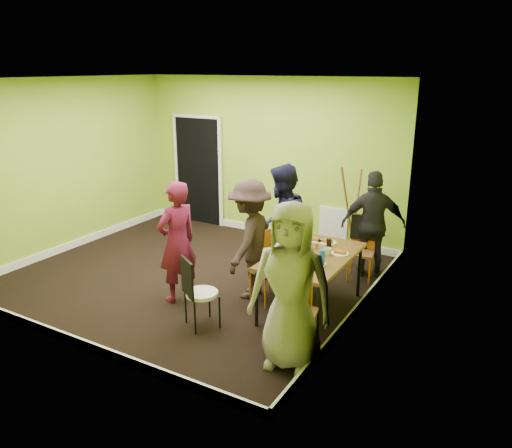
{
  "coord_description": "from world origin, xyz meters",
  "views": [
    {
      "loc": [
        4.2,
        -5.44,
        2.96
      ],
      "look_at": [
        1.06,
        0.0,
        0.96
      ],
      "focal_mm": 35.0,
      "sensor_mm": 36.0,
      "label": 1
    }
  ],
  "objects_px": {
    "chair_bentwood": "(197,289)",
    "person_front_end": "(291,286)",
    "dining_table": "(312,259)",
    "person_back_end": "(373,224)",
    "orange_bottle": "(317,246)",
    "person_left_near": "(250,239)",
    "chair_left_near": "(264,263)",
    "thermos": "(307,244)",
    "person_standing": "(177,242)",
    "person_left_far": "(282,226)",
    "blue_bottle": "(322,258)",
    "easel": "(358,215)",
    "chair_left_far": "(287,258)",
    "chair_front_end": "(296,310)",
    "chair_back_end": "(364,234)"
  },
  "relations": [
    {
      "from": "person_standing",
      "to": "person_left_far",
      "type": "height_order",
      "value": "person_left_far"
    },
    {
      "from": "person_back_end",
      "to": "person_front_end",
      "type": "height_order",
      "value": "person_front_end"
    },
    {
      "from": "chair_front_end",
      "to": "easel",
      "type": "distance_m",
      "value": 2.96
    },
    {
      "from": "chair_bentwood",
      "to": "person_left_far",
      "type": "xyz_separation_m",
      "value": [
        0.29,
        1.59,
        0.37
      ]
    },
    {
      "from": "thermos",
      "to": "person_standing",
      "type": "relative_size",
      "value": 0.13
    },
    {
      "from": "easel",
      "to": "person_left_near",
      "type": "xyz_separation_m",
      "value": [
        -0.82,
        -1.94,
        0.05
      ]
    },
    {
      "from": "person_standing",
      "to": "person_left_near",
      "type": "bearing_deg",
      "value": 142.44
    },
    {
      "from": "dining_table",
      "to": "person_back_end",
      "type": "xyz_separation_m",
      "value": [
        0.3,
        1.48,
        0.08
      ]
    },
    {
      "from": "chair_bentwood",
      "to": "orange_bottle",
      "type": "xyz_separation_m",
      "value": [
        0.94,
        1.29,
        0.3
      ]
    },
    {
      "from": "thermos",
      "to": "orange_bottle",
      "type": "relative_size",
      "value": 2.83
    },
    {
      "from": "chair_left_far",
      "to": "person_left_far",
      "type": "height_order",
      "value": "person_left_far"
    },
    {
      "from": "chair_bentwood",
      "to": "blue_bottle",
      "type": "bearing_deg",
      "value": 65.26
    },
    {
      "from": "person_front_end",
      "to": "chair_left_far",
      "type": "bearing_deg",
      "value": 108.6
    },
    {
      "from": "orange_bottle",
      "to": "person_left_far",
      "type": "bearing_deg",
      "value": 155.08
    },
    {
      "from": "chair_bentwood",
      "to": "person_front_end",
      "type": "bearing_deg",
      "value": 26.05
    },
    {
      "from": "chair_bentwood",
      "to": "chair_front_end",
      "type": "bearing_deg",
      "value": 34.45
    },
    {
      "from": "chair_left_near",
      "to": "thermos",
      "type": "height_order",
      "value": "thermos"
    },
    {
      "from": "chair_left_far",
      "to": "chair_bentwood",
      "type": "height_order",
      "value": "chair_bentwood"
    },
    {
      "from": "person_left_far",
      "to": "person_front_end",
      "type": "bearing_deg",
      "value": 12.06
    },
    {
      "from": "thermos",
      "to": "chair_front_end",
      "type": "bearing_deg",
      "value": -70.73
    },
    {
      "from": "thermos",
      "to": "person_back_end",
      "type": "bearing_deg",
      "value": 73.87
    },
    {
      "from": "chair_bentwood",
      "to": "person_left_far",
      "type": "relative_size",
      "value": 0.51
    },
    {
      "from": "easel",
      "to": "person_back_end",
      "type": "bearing_deg",
      "value": -50.69
    },
    {
      "from": "person_back_end",
      "to": "chair_left_near",
      "type": "bearing_deg",
      "value": 32.24
    },
    {
      "from": "chair_front_end",
      "to": "person_left_near",
      "type": "height_order",
      "value": "person_left_near"
    },
    {
      "from": "orange_bottle",
      "to": "person_left_near",
      "type": "relative_size",
      "value": 0.04
    },
    {
      "from": "person_left_near",
      "to": "easel",
      "type": "bearing_deg",
      "value": 148.45
    },
    {
      "from": "chair_back_end",
      "to": "person_back_end",
      "type": "bearing_deg",
      "value": -154.63
    },
    {
      "from": "orange_bottle",
      "to": "person_front_end",
      "type": "height_order",
      "value": "person_front_end"
    },
    {
      "from": "blue_bottle",
      "to": "person_left_far",
      "type": "relative_size",
      "value": 0.11
    },
    {
      "from": "easel",
      "to": "person_front_end",
      "type": "relative_size",
      "value": 0.86
    },
    {
      "from": "chair_left_far",
      "to": "chair_bentwood",
      "type": "relative_size",
      "value": 0.97
    },
    {
      "from": "person_left_near",
      "to": "chair_back_end",
      "type": "bearing_deg",
      "value": 133.69
    },
    {
      "from": "person_standing",
      "to": "person_left_far",
      "type": "xyz_separation_m",
      "value": [
        0.94,
        1.11,
        0.06
      ]
    },
    {
      "from": "chair_front_end",
      "to": "person_standing",
      "type": "distance_m",
      "value": 1.97
    },
    {
      "from": "dining_table",
      "to": "orange_bottle",
      "type": "relative_size",
      "value": 21.0
    },
    {
      "from": "chair_left_near",
      "to": "person_standing",
      "type": "height_order",
      "value": "person_standing"
    },
    {
      "from": "easel",
      "to": "orange_bottle",
      "type": "height_order",
      "value": "easel"
    },
    {
      "from": "dining_table",
      "to": "person_left_far",
      "type": "xyz_separation_m",
      "value": [
        -0.7,
        0.54,
        0.16
      ]
    },
    {
      "from": "person_standing",
      "to": "person_front_end",
      "type": "bearing_deg",
      "value": 87.42
    },
    {
      "from": "orange_bottle",
      "to": "person_back_end",
      "type": "distance_m",
      "value": 1.29
    },
    {
      "from": "chair_left_near",
      "to": "chair_bentwood",
      "type": "distance_m",
      "value": 1.09
    },
    {
      "from": "chair_left_far",
      "to": "person_back_end",
      "type": "relative_size",
      "value": 0.55
    },
    {
      "from": "chair_left_far",
      "to": "chair_front_end",
      "type": "xyz_separation_m",
      "value": [
        0.78,
        -1.36,
        0.05
      ]
    },
    {
      "from": "chair_front_end",
      "to": "thermos",
      "type": "xyz_separation_m",
      "value": [
        -0.38,
        1.07,
        0.33
      ]
    },
    {
      "from": "blue_bottle",
      "to": "person_back_end",
      "type": "height_order",
      "value": "person_back_end"
    },
    {
      "from": "chair_bentwood",
      "to": "person_left_near",
      "type": "bearing_deg",
      "value": 117.0
    },
    {
      "from": "easel",
      "to": "dining_table",
      "type": "bearing_deg",
      "value": -87.93
    },
    {
      "from": "easel",
      "to": "blue_bottle",
      "type": "xyz_separation_m",
      "value": [
        0.3,
        -2.19,
        0.1
      ]
    },
    {
      "from": "chair_bentwood",
      "to": "person_standing",
      "type": "bearing_deg",
      "value": 175.74
    }
  ]
}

